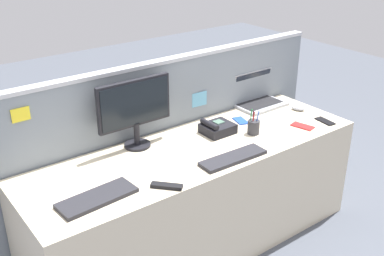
{
  "coord_description": "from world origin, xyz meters",
  "views": [
    {
      "loc": [
        -1.58,
        -2.05,
        2.06
      ],
      "look_at": [
        0.0,
        0.05,
        0.85
      ],
      "focal_mm": 44.08,
      "sensor_mm": 36.0,
      "label": 1
    }
  ],
  "objects_px": {
    "pen_cup": "(253,127)",
    "cell_phone_red_case": "(303,126)",
    "computer_mouse_right_hand": "(298,108)",
    "tv_remote": "(167,186)",
    "laptop": "(256,96)",
    "keyboard_main": "(233,158)",
    "cell_phone_black_slab": "(325,121)",
    "desktop_monitor": "(135,107)",
    "cell_phone_blue_case": "(241,121)",
    "desk_phone": "(217,128)",
    "keyboard_spare": "(97,198)"
  },
  "relations": [
    {
      "from": "laptop",
      "to": "cell_phone_black_slab",
      "type": "height_order",
      "value": "laptop"
    },
    {
      "from": "cell_phone_red_case",
      "to": "cell_phone_blue_case",
      "type": "bearing_deg",
      "value": 116.29
    },
    {
      "from": "desk_phone",
      "to": "cell_phone_red_case",
      "type": "relative_size",
      "value": 1.33
    },
    {
      "from": "computer_mouse_right_hand",
      "to": "cell_phone_black_slab",
      "type": "relative_size",
      "value": 0.69
    },
    {
      "from": "keyboard_spare",
      "to": "cell_phone_blue_case",
      "type": "relative_size",
      "value": 3.25
    },
    {
      "from": "desktop_monitor",
      "to": "laptop",
      "type": "relative_size",
      "value": 1.33
    },
    {
      "from": "keyboard_main",
      "to": "keyboard_spare",
      "type": "distance_m",
      "value": 0.84
    },
    {
      "from": "computer_mouse_right_hand",
      "to": "keyboard_spare",
      "type": "bearing_deg",
      "value": 164.08
    },
    {
      "from": "keyboard_main",
      "to": "cell_phone_black_slab",
      "type": "bearing_deg",
      "value": 3.49
    },
    {
      "from": "desktop_monitor",
      "to": "cell_phone_red_case",
      "type": "relative_size",
      "value": 3.25
    },
    {
      "from": "desktop_monitor",
      "to": "tv_remote",
      "type": "distance_m",
      "value": 0.59
    },
    {
      "from": "keyboard_main",
      "to": "keyboard_spare",
      "type": "xyz_separation_m",
      "value": [
        -0.83,
        0.09,
        0.0
      ]
    },
    {
      "from": "keyboard_main",
      "to": "cell_phone_red_case",
      "type": "xyz_separation_m",
      "value": [
        0.68,
        0.06,
        -0.01
      ]
    },
    {
      "from": "keyboard_main",
      "to": "desk_phone",
      "type": "bearing_deg",
      "value": 66.78
    },
    {
      "from": "keyboard_main",
      "to": "cell_phone_black_slab",
      "type": "xyz_separation_m",
      "value": [
        0.87,
        0.03,
        -0.01
      ]
    },
    {
      "from": "pen_cup",
      "to": "cell_phone_red_case",
      "type": "xyz_separation_m",
      "value": [
        0.34,
        -0.13,
        -0.04
      ]
    },
    {
      "from": "desktop_monitor",
      "to": "keyboard_spare",
      "type": "bearing_deg",
      "value": -139.57
    },
    {
      "from": "cell_phone_blue_case",
      "to": "cell_phone_black_slab",
      "type": "relative_size",
      "value": 0.86
    },
    {
      "from": "desktop_monitor",
      "to": "tv_remote",
      "type": "bearing_deg",
      "value": -103.8
    },
    {
      "from": "cell_phone_black_slab",
      "to": "keyboard_main",
      "type": "bearing_deg",
      "value": -171.58
    },
    {
      "from": "keyboard_main",
      "to": "laptop",
      "type": "bearing_deg",
      "value": 39.71
    },
    {
      "from": "tv_remote",
      "to": "keyboard_spare",
      "type": "bearing_deg",
      "value": 119.36
    },
    {
      "from": "computer_mouse_right_hand",
      "to": "cell_phone_blue_case",
      "type": "height_order",
      "value": "computer_mouse_right_hand"
    },
    {
      "from": "cell_phone_red_case",
      "to": "computer_mouse_right_hand",
      "type": "bearing_deg",
      "value": 33.21
    },
    {
      "from": "tv_remote",
      "to": "pen_cup",
      "type": "bearing_deg",
      "value": -27.8
    },
    {
      "from": "laptop",
      "to": "computer_mouse_right_hand",
      "type": "xyz_separation_m",
      "value": [
        0.16,
        -0.28,
        -0.04
      ]
    },
    {
      "from": "cell_phone_black_slab",
      "to": "tv_remote",
      "type": "height_order",
      "value": "tv_remote"
    },
    {
      "from": "cell_phone_blue_case",
      "to": "desk_phone",
      "type": "bearing_deg",
      "value": -154.49
    },
    {
      "from": "cell_phone_blue_case",
      "to": "keyboard_main",
      "type": "bearing_deg",
      "value": -121.67
    },
    {
      "from": "laptop",
      "to": "computer_mouse_right_hand",
      "type": "relative_size",
      "value": 3.66
    },
    {
      "from": "keyboard_spare",
      "to": "cell_phone_red_case",
      "type": "distance_m",
      "value": 1.52
    },
    {
      "from": "laptop",
      "to": "desk_phone",
      "type": "bearing_deg",
      "value": -158.33
    },
    {
      "from": "keyboard_main",
      "to": "cell_phone_black_slab",
      "type": "height_order",
      "value": "keyboard_main"
    },
    {
      "from": "cell_phone_black_slab",
      "to": "cell_phone_red_case",
      "type": "relative_size",
      "value": 0.97
    },
    {
      "from": "desk_phone",
      "to": "cell_phone_red_case",
      "type": "xyz_separation_m",
      "value": [
        0.53,
        -0.27,
        -0.03
      ]
    },
    {
      "from": "desktop_monitor",
      "to": "keyboard_spare",
      "type": "height_order",
      "value": "desktop_monitor"
    },
    {
      "from": "cell_phone_black_slab",
      "to": "pen_cup",
      "type": "bearing_deg",
      "value": 169.62
    },
    {
      "from": "keyboard_main",
      "to": "pen_cup",
      "type": "xyz_separation_m",
      "value": [
        0.34,
        0.19,
        0.04
      ]
    },
    {
      "from": "computer_mouse_right_hand",
      "to": "pen_cup",
      "type": "relative_size",
      "value": 0.59
    },
    {
      "from": "cell_phone_blue_case",
      "to": "tv_remote",
      "type": "bearing_deg",
      "value": -140.5
    },
    {
      "from": "keyboard_main",
      "to": "tv_remote",
      "type": "height_order",
      "value": "keyboard_main"
    },
    {
      "from": "desktop_monitor",
      "to": "cell_phone_blue_case",
      "type": "distance_m",
      "value": 0.82
    },
    {
      "from": "pen_cup",
      "to": "cell_phone_red_case",
      "type": "relative_size",
      "value": 1.14
    },
    {
      "from": "desk_phone",
      "to": "keyboard_main",
      "type": "distance_m",
      "value": 0.37
    },
    {
      "from": "desktop_monitor",
      "to": "pen_cup",
      "type": "xyz_separation_m",
      "value": [
        0.7,
        -0.31,
        -0.21
      ]
    },
    {
      "from": "computer_mouse_right_hand",
      "to": "tv_remote",
      "type": "bearing_deg",
      "value": 170.32
    },
    {
      "from": "laptop",
      "to": "keyboard_main",
      "type": "relative_size",
      "value": 0.85
    },
    {
      "from": "keyboard_main",
      "to": "tv_remote",
      "type": "bearing_deg",
      "value": -175.77
    },
    {
      "from": "pen_cup",
      "to": "cell_phone_black_slab",
      "type": "xyz_separation_m",
      "value": [
        0.53,
        -0.16,
        -0.04
      ]
    },
    {
      "from": "cell_phone_black_slab",
      "to": "cell_phone_red_case",
      "type": "height_order",
      "value": "same"
    }
  ]
}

